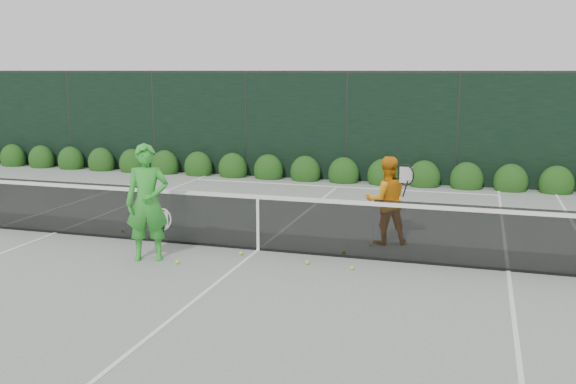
% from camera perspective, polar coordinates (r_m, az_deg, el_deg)
% --- Properties ---
extents(ground, '(80.00, 80.00, 0.00)m').
position_cam_1_polar(ground, '(11.17, -2.66, -5.20)').
color(ground, gray).
rests_on(ground, ground).
extents(tennis_net, '(12.90, 0.10, 1.07)m').
position_cam_1_polar(tennis_net, '(11.05, -2.80, -2.53)').
color(tennis_net, '#113421').
rests_on(tennis_net, ground).
extents(player_woman, '(0.82, 0.68, 1.92)m').
position_cam_1_polar(player_woman, '(10.66, -12.39, -0.93)').
color(player_woman, green).
rests_on(player_woman, ground).
extents(player_man, '(0.97, 0.85, 1.58)m').
position_cam_1_polar(player_man, '(11.56, 8.74, -0.72)').
color(player_man, orange).
rests_on(player_man, ground).
extents(court_lines, '(11.03, 23.83, 0.01)m').
position_cam_1_polar(court_lines, '(11.17, -2.66, -5.17)').
color(court_lines, white).
rests_on(court_lines, ground).
extents(windscreen_fence, '(32.00, 21.07, 3.06)m').
position_cam_1_polar(windscreen_fence, '(8.38, -8.91, -0.07)').
color(windscreen_fence, black).
rests_on(windscreen_fence, ground).
extents(hedge_row, '(31.66, 0.65, 0.94)m').
position_cam_1_polar(hedge_row, '(17.87, 4.96, 1.60)').
color(hedge_row, '#133C10').
rests_on(hedge_row, ground).
extents(tennis_balls, '(4.81, 2.03, 0.07)m').
position_cam_1_polar(tennis_balls, '(10.92, -1.53, -5.39)').
color(tennis_balls, '#BAE232').
rests_on(tennis_balls, ground).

